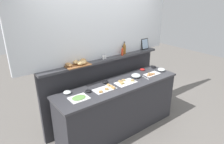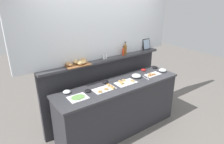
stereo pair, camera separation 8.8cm
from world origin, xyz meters
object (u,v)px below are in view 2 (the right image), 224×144
condiment_bowl_red (105,82)px  pepper_shaker (106,56)px  sandwich_platter_front (125,82)px  vinegar_bottle_amber (125,49)px  sandwich_platter_side (152,75)px  cold_cuts_platter (78,98)px  bread_basket (79,63)px  serving_tongs (147,78)px  glass_bowl_medium (163,70)px  condiment_bowl_teal (143,70)px  hot_sauce_bottle (123,51)px  framed_picture (146,44)px  glass_bowl_large (136,76)px  condiment_bowl_dark (155,67)px  glass_bowl_small (67,92)px  salt_shaker (104,57)px  condiment_bowl_cream (88,91)px  sandwich_platter_rear (105,89)px

condiment_bowl_red → pepper_shaker: size_ratio=1.22×
condiment_bowl_red → sandwich_platter_front: bearing=-38.2°
sandwich_platter_front → vinegar_bottle_amber: bearing=52.0°
sandwich_platter_side → vinegar_bottle_amber: size_ratio=1.33×
cold_cuts_platter → bread_basket: bread_basket is taller
serving_tongs → vinegar_bottle_amber: size_ratio=0.79×
glass_bowl_medium → condiment_bowl_teal: (-0.27, 0.25, -0.01)m
serving_tongs → bread_basket: size_ratio=0.46×
condiment_bowl_teal → pepper_shaker: pepper_shaker is taller
hot_sauce_bottle → framed_picture: size_ratio=0.81×
glass_bowl_large → hot_sauce_bottle: bearing=96.1°
cold_cuts_platter → vinegar_bottle_amber: size_ratio=1.17×
sandwich_platter_front → serving_tongs: 0.44m
cold_cuts_platter → condiment_bowl_red: bearing=19.0°
framed_picture → cold_cuts_platter: bearing=-165.4°
sandwich_platter_side → condiment_bowl_dark: 0.39m
sandwich_platter_side → bread_basket: (-1.26, 0.45, 0.36)m
hot_sauce_bottle → framed_picture: (0.65, 0.06, 0.03)m
glass_bowl_small → salt_shaker: size_ratio=1.35×
condiment_bowl_dark → condiment_bowl_teal: bearing=173.5°
sandwich_platter_front → condiment_bowl_teal: sandwich_platter_front is taller
glass_bowl_large → vinegar_bottle_amber: vinegar_bottle_amber is taller
glass_bowl_large → condiment_bowl_cream: 0.98m
sandwich_platter_rear → glass_bowl_medium: 1.33m
sandwich_platter_side → bread_basket: 1.39m
glass_bowl_small → condiment_bowl_dark: size_ratio=1.09×
glass_bowl_large → serving_tongs: (0.13, -0.14, -0.03)m
cold_cuts_platter → condiment_bowl_red: (0.62, 0.21, 0.01)m
condiment_bowl_red → vinegar_bottle_amber: 0.80m
sandwich_platter_rear → vinegar_bottle_amber: 1.00m
glass_bowl_medium → bread_basket: size_ratio=0.36×
sandwich_platter_side → sandwich_platter_rear: bearing=178.9°
sandwich_platter_front → salt_shaker: size_ratio=4.15×
condiment_bowl_cream → condiment_bowl_red: bearing=16.8°
sandwich_platter_side → condiment_bowl_cream: bearing=175.1°
glass_bowl_large → hot_sauce_bottle: 0.52m
sandwich_platter_rear → bread_basket: 0.60m
glass_bowl_small → pepper_shaker: pepper_shaker is taller
glass_bowl_large → sandwich_platter_side: bearing=-15.8°
sandwich_platter_side → vinegar_bottle_amber: (-0.27, 0.48, 0.43)m
condiment_bowl_dark → condiment_bowl_red: same height
cold_cuts_platter → condiment_bowl_teal: (1.54, 0.24, 0.01)m
sandwich_platter_front → serving_tongs: (0.44, -0.08, -0.00)m
glass_bowl_small → vinegar_bottle_amber: (1.32, 0.23, 0.42)m
condiment_bowl_teal → framed_picture: framed_picture is taller
salt_shaker → framed_picture: 1.07m
pepper_shaker → framed_picture: framed_picture is taller
glass_bowl_medium → vinegar_bottle_amber: 0.84m
bread_basket → serving_tongs: bearing=-25.0°
condiment_bowl_cream → bread_basket: bread_basket is taller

